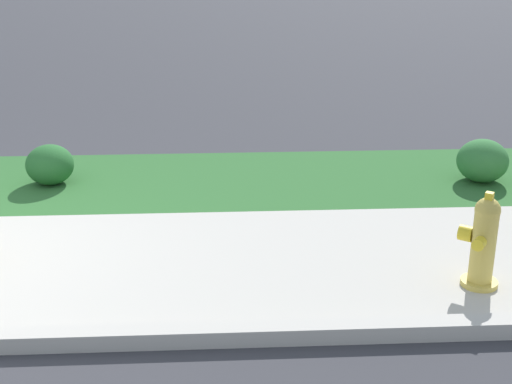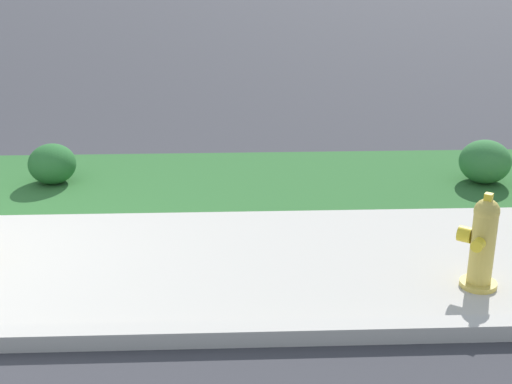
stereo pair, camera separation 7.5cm
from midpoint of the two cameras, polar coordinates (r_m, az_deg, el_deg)
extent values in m
cylinder|color=gold|center=(5.79, 17.70, -7.06)|extent=(0.28, 0.28, 0.05)
cylinder|color=gold|center=(5.66, 18.03, -4.21)|extent=(0.18, 0.18, 0.58)
sphere|color=gold|center=(5.55, 18.36, -1.47)|extent=(0.19, 0.19, 0.19)
cube|color=yellow|center=(5.51, 18.48, -0.39)|extent=(0.08, 0.08, 0.06)
cylinder|color=yellow|center=(5.51, 17.71, -4.05)|extent=(0.13, 0.13, 0.09)
cylinder|color=yellow|center=(5.75, 18.49, -3.09)|extent=(0.13, 0.13, 0.09)
cylinder|color=yellow|center=(5.66, 16.75, -3.27)|extent=(0.15, 0.16, 0.12)
ellipsoid|color=#337538|center=(8.09, 18.10, 2.33)|extent=(0.55, 0.55, 0.47)
ellipsoid|color=#28662D|center=(7.97, -15.73, 2.18)|extent=(0.51, 0.51, 0.43)
camera|label=1|loc=(0.04, -89.66, 0.13)|focal=50.00mm
camera|label=2|loc=(0.04, 90.34, -0.13)|focal=50.00mm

